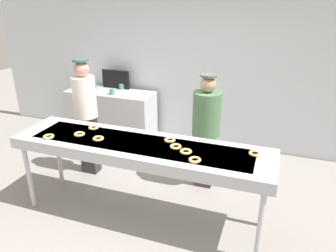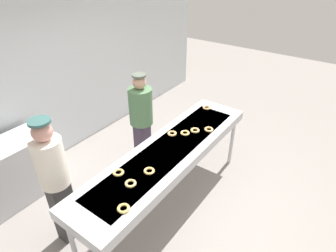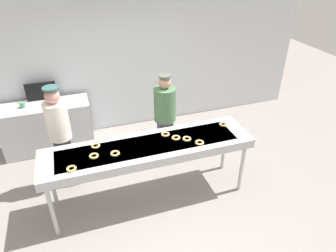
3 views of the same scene
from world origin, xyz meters
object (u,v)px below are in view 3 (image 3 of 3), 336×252
object	(u,v)px
paper_cup_0	(50,97)
menu_display	(41,91)
glazed_donut_4	(223,124)
paper_cup_1	(49,105)
glazed_donut_7	(176,138)
glazed_donut_8	(199,142)
prep_counter	(48,127)
glazed_donut_6	(187,139)
glazed_donut_2	(71,169)
glazed_donut_3	(94,156)
worker_assistant	(60,133)
glazed_donut_0	(96,146)
paper_cup_2	(22,105)
glazed_donut_5	(165,134)
fryer_conveyor	(149,149)
glazed_donut_1	(115,153)
worker_baker	(165,113)

from	to	relation	value
paper_cup_0	menu_display	distance (m)	0.17
glazed_donut_4	paper_cup_1	distance (m)	3.03
glazed_donut_7	glazed_donut_8	world-z (taller)	same
menu_display	paper_cup_1	bearing A→B (deg)	-72.19
prep_counter	glazed_donut_8	bearing A→B (deg)	-44.60
glazed_donut_6	paper_cup_1	size ratio (longest dim) A/B	1.32
glazed_donut_7	paper_cup_1	distance (m)	2.46
glazed_donut_2	glazed_donut_3	distance (m)	0.35
worker_assistant	prep_counter	xyz separation A→B (m)	(-0.27, 1.18, -0.51)
glazed_donut_0	paper_cup_2	world-z (taller)	glazed_donut_0
glazed_donut_5	worker_assistant	distance (m)	1.57
menu_display	glazed_donut_0	bearing A→B (deg)	-69.48
glazed_donut_4	glazed_donut_5	xyz separation A→B (m)	(-0.94, 0.01, 0.00)
glazed_donut_0	worker_assistant	distance (m)	0.70
glazed_donut_3	worker_assistant	world-z (taller)	worker_assistant
glazed_donut_5	glazed_donut_7	world-z (taller)	same
glazed_donut_3	paper_cup_0	xyz separation A→B (m)	(-0.56, 2.16, -0.04)
fryer_conveyor	glazed_donut_1	bearing A→B (deg)	-171.39
worker_assistant	paper_cup_0	world-z (taller)	worker_assistant
glazed_donut_3	paper_cup_0	size ratio (longest dim) A/B	1.32
fryer_conveyor	glazed_donut_4	bearing A→B (deg)	6.82
glazed_donut_2	glazed_donut_3	xyz separation A→B (m)	(0.30, 0.18, 0.00)
fryer_conveyor	glazed_donut_0	distance (m)	0.74
glazed_donut_2	paper_cup_1	bearing A→B (deg)	97.61
fryer_conveyor	glazed_donut_2	bearing A→B (deg)	-168.35
glazed_donut_0	menu_display	world-z (taller)	menu_display
fryer_conveyor	glazed_donut_6	distance (m)	0.56
worker_assistant	glazed_donut_3	bearing A→B (deg)	104.30
glazed_donut_6	prep_counter	world-z (taller)	glazed_donut_6
glazed_donut_1	worker_assistant	xyz separation A→B (m)	(-0.68, 0.80, -0.03)
glazed_donut_1	worker_baker	distance (m)	1.44
paper_cup_0	menu_display	size ratio (longest dim) A/B	0.18
glazed_donut_5	glazed_donut_4	bearing A→B (deg)	-0.91
paper_cup_1	paper_cup_2	distance (m)	0.48
worker_baker	worker_assistant	distance (m)	1.72
glazed_donut_4	worker_baker	xyz separation A→B (m)	(-0.70, 0.78, -0.08)
glazed_donut_6	glazed_donut_8	size ratio (longest dim) A/B	1.00
glazed_donut_2	paper_cup_1	world-z (taller)	glazed_donut_2
glazed_donut_8	menu_display	world-z (taller)	menu_display
glazed_donut_2	prep_counter	xyz separation A→B (m)	(-0.39, 2.12, -0.54)
glazed_donut_5	worker_baker	size ratio (longest dim) A/B	0.08
glazed_donut_6	glazed_donut_8	distance (m)	0.20
fryer_conveyor	glazed_donut_3	world-z (taller)	glazed_donut_3
glazed_donut_3	glazed_donut_4	size ratio (longest dim) A/B	1.00
fryer_conveyor	menu_display	world-z (taller)	menu_display
glazed_donut_4	prep_counter	bearing A→B (deg)	146.73
fryer_conveyor	glazed_donut_4	xyz separation A→B (m)	(1.24, 0.15, 0.09)
glazed_donut_0	paper_cup_0	bearing A→B (deg)	107.49
glazed_donut_0	glazed_donut_3	world-z (taller)	same
glazed_donut_4	paper_cup_2	size ratio (longest dim) A/B	1.32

